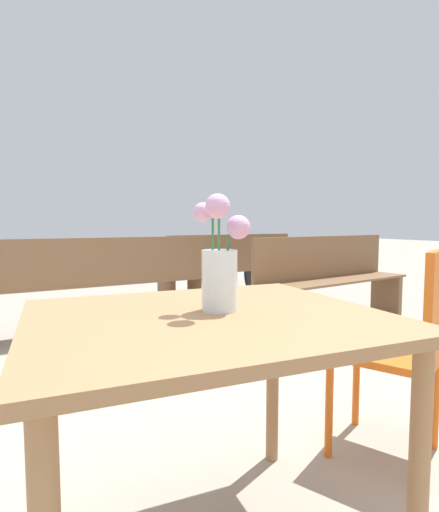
% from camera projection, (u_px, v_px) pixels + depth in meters
% --- Properties ---
extents(table_front, '(0.98, 0.85, 0.72)m').
position_uv_depth(table_front, '(208.00, 348.00, 1.11)').
color(table_front, '#9E7047').
rests_on(table_front, ground_plane).
extents(flower_vase, '(0.15, 0.14, 0.33)m').
position_uv_depth(flower_vase, '(220.00, 268.00, 1.13)').
color(flower_vase, silver).
rests_on(flower_vase, table_front).
extents(cafe_chair, '(0.54, 0.54, 0.87)m').
position_uv_depth(cafe_chair, '(407.00, 340.00, 1.61)').
color(cafe_chair, orange).
rests_on(cafe_chair, ground_plane).
extents(bench_near, '(2.00, 0.54, 0.85)m').
position_uv_depth(bench_near, '(107.00, 279.00, 3.53)').
color(bench_near, brown).
rests_on(bench_near, ground_plane).
extents(bench_middle, '(1.63, 0.58, 0.85)m').
position_uv_depth(bench_middle, '(228.00, 269.00, 4.51)').
color(bench_middle, brown).
rests_on(bench_middle, ground_plane).
extents(bench_far, '(1.79, 0.67, 0.85)m').
position_uv_depth(bench_far, '(330.00, 277.00, 3.77)').
color(bench_far, brown).
rests_on(bench_far, ground_plane).
extents(bicycle, '(1.21, 0.98, 0.72)m').
position_uv_depth(bicycle, '(265.00, 266.00, 6.08)').
color(bicycle, black).
rests_on(bicycle, ground_plane).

